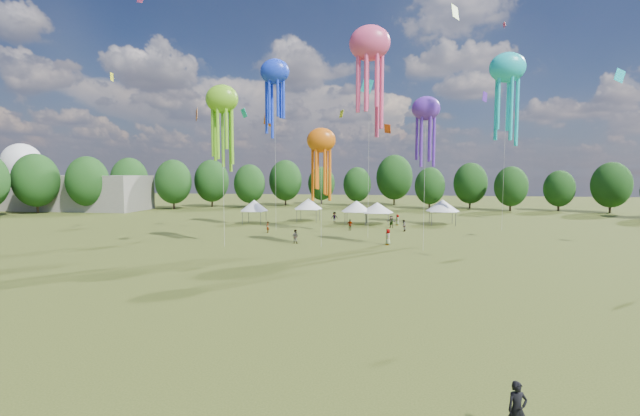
# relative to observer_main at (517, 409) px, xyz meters

# --- Properties ---
(ground) EXTENTS (300.00, 300.00, 0.00)m
(ground) POSITION_rel_observer_main_xyz_m (-7.99, 2.15, -0.91)
(ground) COLOR #384416
(ground) RESTS_ON ground
(observer_main) EXTENTS (0.75, 0.58, 1.82)m
(observer_main) POSITION_rel_observer_main_xyz_m (0.00, 0.00, 0.00)
(observer_main) COLOR black
(observer_main) RESTS_ON ground
(spectator_near) EXTENTS (0.97, 0.83, 1.71)m
(spectator_near) POSITION_rel_observer_main_xyz_m (-15.58, 36.28, -0.06)
(spectator_near) COLOR gray
(spectator_near) RESTS_ON ground
(spectators_far) EXTENTS (20.09, 23.24, 1.91)m
(spectators_far) POSITION_rel_observer_main_xyz_m (-7.08, 51.15, -0.01)
(spectators_far) COLOR gray
(spectators_far) RESTS_ON ground
(festival_tents) EXTENTS (36.30, 9.98, 4.20)m
(festival_tents) POSITION_rel_observer_main_xyz_m (-10.25, 57.67, 2.17)
(festival_tents) COLOR #47474C
(festival_tents) RESTS_ON ground
(show_kites) EXTENTS (40.21, 23.03, 27.58)m
(show_kites) POSITION_rel_observer_main_xyz_m (-5.92, 43.91, 18.82)
(show_kites) COLOR #74C520
(show_kites) RESTS_ON ground
(small_kites) EXTENTS (72.87, 51.69, 45.04)m
(small_kites) POSITION_rel_observer_main_xyz_m (-8.65, 46.99, 27.90)
(small_kites) COLOR #74C520
(small_kites) RESTS_ON ground
(treeline) EXTENTS (201.57, 95.24, 13.43)m
(treeline) POSITION_rel_observer_main_xyz_m (-11.85, 64.66, 5.63)
(treeline) COLOR #38281C
(treeline) RESTS_ON ground
(hangar) EXTENTS (40.00, 12.00, 8.00)m
(hangar) POSITION_rel_observer_main_xyz_m (-79.99, 74.15, 3.09)
(hangar) COLOR gray
(hangar) RESTS_ON ground
(radome) EXTENTS (9.00, 9.00, 16.00)m
(radome) POSITION_rel_observer_main_xyz_m (-95.99, 80.15, 9.07)
(radome) COLOR white
(radome) RESTS_ON ground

